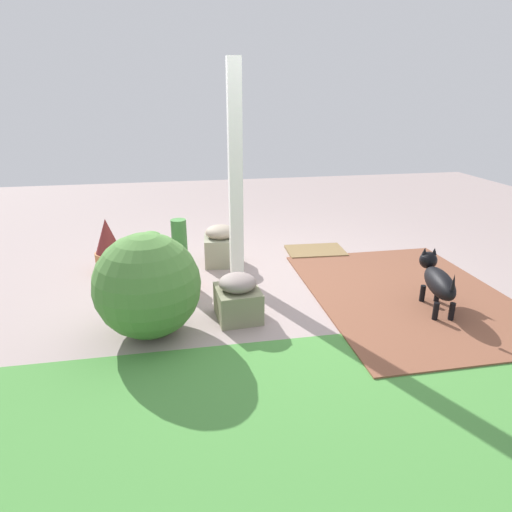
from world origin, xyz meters
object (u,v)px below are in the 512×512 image
object	(u,v)px
dog	(438,280)
stone_planter_mid	(238,298)
stone_planter_nearest	(221,245)
terracotta_pot_tall	(181,265)
porch_pillar	(235,178)
round_shrub	(147,286)
terracotta_pot_broad	(151,244)
terracotta_pot_spiky	(108,247)
doormat	(316,251)

from	to	relation	value
dog	stone_planter_mid	bearing A→B (deg)	-5.28
stone_planter_nearest	terracotta_pot_tall	bearing A→B (deg)	53.29
porch_pillar	stone_planter_mid	distance (m)	1.21
round_shrub	terracotta_pot_broad	world-z (taller)	round_shrub
terracotta_pot_tall	terracotta_pot_broad	xyz separation A→B (m)	(0.32, -0.83, -0.05)
stone_planter_nearest	stone_planter_mid	distance (m)	1.33
round_shrub	terracotta_pot_tall	distance (m)	0.90
terracotta_pot_spiky	doormat	world-z (taller)	terracotta_pot_spiky
porch_pillar	stone_planter_mid	bearing A→B (deg)	82.45
terracotta_pot_tall	dog	world-z (taller)	terracotta_pot_tall
porch_pillar	dog	xyz separation A→B (m)	(-1.65, 0.98, -0.79)
stone_planter_mid	terracotta_pot_tall	distance (m)	0.85
stone_planter_nearest	terracotta_pot_tall	size ratio (longest dim) A/B	0.64
stone_planter_nearest	doormat	xyz separation A→B (m)	(-1.18, -0.17, -0.20)
terracotta_pot_broad	doormat	xyz separation A→B (m)	(-1.97, 0.04, -0.19)
porch_pillar	stone_planter_nearest	world-z (taller)	porch_pillar
doormat	round_shrub	bearing A→B (deg)	40.48
terracotta_pot_broad	terracotta_pot_spiky	bearing A→B (deg)	28.84
terracotta_pot_tall	terracotta_pot_broad	bearing A→B (deg)	-68.83
round_shrub	terracotta_pot_spiky	size ratio (longest dim) A/B	1.41
dog	doormat	distance (m)	1.78
terracotta_pot_spiky	terracotta_pot_broad	world-z (taller)	terracotta_pot_spiky
porch_pillar	round_shrub	xyz separation A→B (m)	(0.84, 0.94, -0.65)
round_shrub	terracotta_pot_tall	world-z (taller)	round_shrub
stone_planter_mid	terracotta_pot_broad	world-z (taller)	stone_planter_mid
terracotta_pot_tall	porch_pillar	bearing A→B (deg)	-169.97
stone_planter_mid	terracotta_pot_tall	size ratio (longest dim) A/B	0.60
stone_planter_mid	terracotta_pot_broad	distance (m)	1.73
doormat	stone_planter_nearest	bearing A→B (deg)	8.38
round_shrub	dog	xyz separation A→B (m)	(-2.49, 0.03, -0.14)
round_shrub	dog	world-z (taller)	round_shrub
terracotta_pot_spiky	terracotta_pot_tall	world-z (taller)	terracotta_pot_tall
round_shrub	terracotta_pot_tall	bearing A→B (deg)	-107.84
terracotta_pot_spiky	dog	size ratio (longest dim) A/B	0.84
stone_planter_mid	round_shrub	size ratio (longest dim) A/B	0.51
terracotta_pot_tall	doormat	world-z (taller)	terracotta_pot_tall
porch_pillar	terracotta_pot_tall	distance (m)	1.00
porch_pillar	dog	size ratio (longest dim) A/B	3.01
stone_planter_nearest	dog	xyz separation A→B (m)	(-1.76, 1.49, 0.07)
terracotta_pot_spiky	doormat	size ratio (longest dim) A/B	0.86
stone_planter_mid	doormat	bearing A→B (deg)	-128.18
round_shrub	terracotta_pot_spiky	world-z (taller)	round_shrub
round_shrub	porch_pillar	bearing A→B (deg)	-131.62
terracotta_pot_tall	doormat	xyz separation A→B (m)	(-1.64, -0.79, -0.24)
terracotta_pot_tall	terracotta_pot_broad	distance (m)	0.89
terracotta_pot_broad	dog	distance (m)	3.06
stone_planter_nearest	terracotta_pot_broad	bearing A→B (deg)	-15.44
terracotta_pot_spiky	dog	world-z (taller)	terracotta_pot_spiky
round_shrub	stone_planter_mid	bearing A→B (deg)	-170.01
stone_planter_nearest	terracotta_pot_spiky	bearing A→B (deg)	1.10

